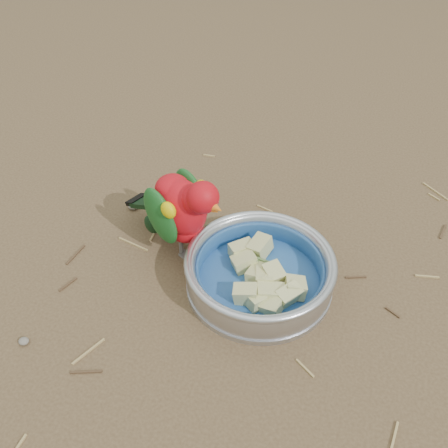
% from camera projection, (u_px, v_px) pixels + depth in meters
% --- Properties ---
extents(ground, '(60.00, 60.00, 0.00)m').
position_uv_depth(ground, '(260.00, 323.00, 0.76)').
color(ground, brown).
extents(food_bowl, '(0.24, 0.24, 0.02)m').
position_uv_depth(food_bowl, '(259.00, 282.00, 0.81)').
color(food_bowl, '#B2B2BA').
rests_on(food_bowl, ground).
extents(bowl_wall, '(0.24, 0.24, 0.04)m').
position_uv_depth(bowl_wall, '(260.00, 269.00, 0.79)').
color(bowl_wall, '#B2B2BA').
rests_on(bowl_wall, food_bowl).
extents(fruit_wedges, '(0.14, 0.14, 0.03)m').
position_uv_depth(fruit_wedges, '(260.00, 272.00, 0.80)').
color(fruit_wedges, '#C4C17C').
rests_on(fruit_wedges, food_bowl).
extents(lory_parrot, '(0.22, 0.17, 0.16)m').
position_uv_depth(lory_parrot, '(182.00, 214.00, 0.83)').
color(lory_parrot, '#B30B13').
rests_on(lory_parrot, ground).
extents(ground_debris, '(0.90, 0.80, 0.01)m').
position_uv_depth(ground_debris, '(247.00, 279.00, 0.82)').
color(ground_debris, '#A38752').
rests_on(ground_debris, ground).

